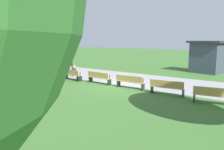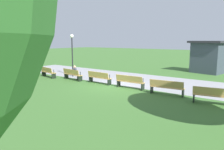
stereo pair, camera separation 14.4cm
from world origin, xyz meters
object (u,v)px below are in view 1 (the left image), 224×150
at_px(bench_4, 167,87).
at_px(trash_bin, 34,71).
at_px(bench_0, 47,72).
at_px(bench_1, 72,74).
at_px(bench_2, 99,77).
at_px(bench_5, 214,95).
at_px(person_seated, 75,72).
at_px(lamp_post, 72,47).
at_px(bench_3, 130,81).
at_px(kiosk, 207,57).

bearing_deg(bench_4, trash_bin, 175.46).
bearing_deg(bench_0, bench_4, 12.66).
distance_m(bench_1, bench_2, 2.67).
height_order(bench_5, person_seated, person_seated).
distance_m(bench_4, person_seated, 7.75).
bearing_deg(trash_bin, bench_1, 4.94).
bearing_deg(bench_0, lamp_post, 61.66).
relative_size(bench_3, trash_bin, 2.44).
bearing_deg(person_seated, bench_0, -163.76).
height_order(bench_0, bench_5, same).
height_order(bench_1, bench_3, same).
distance_m(person_seated, trash_bin, 4.84).
relative_size(bench_2, lamp_post, 0.54).
bearing_deg(bench_1, bench_5, 4.23).
bearing_deg(kiosk, bench_3, -90.57).
distance_m(bench_1, bench_3, 5.34).
xyz_separation_m(bench_2, bench_4, (5.34, -0.20, 0.00)).
bearing_deg(bench_2, kiosk, 66.98).
distance_m(bench_2, kiosk, 11.62).
relative_size(bench_3, person_seated, 1.66).
height_order(bench_0, bench_4, same).
bearing_deg(lamp_post, bench_3, -9.09).
height_order(bench_0, bench_2, same).
distance_m(bench_0, bench_5, 13.30).
xyz_separation_m(bench_4, person_seated, (-7.75, 0.12, 0.16)).
bearing_deg(lamp_post, bench_1, -43.85).
xyz_separation_m(bench_5, lamp_post, (-11.97, 1.65, 2.11)).
relative_size(bench_5, kiosk, 0.56).
relative_size(bench_0, person_seated, 1.69).
bearing_deg(bench_0, trash_bin, -169.40).
height_order(bench_4, person_seated, person_seated).
relative_size(bench_4, trash_bin, 2.47).
height_order(bench_4, bench_5, same).
height_order(person_seated, trash_bin, person_seated).
distance_m(bench_2, bench_4, 5.34).
bearing_deg(trash_bin, person_seated, 6.05).
relative_size(bench_2, bench_4, 0.99).
bearing_deg(bench_5, bench_4, 161.02).
bearing_deg(bench_5, trash_bin, 169.44).
xyz_separation_m(bench_0, bench_3, (7.99, 0.59, 0.00)).
relative_size(bench_3, lamp_post, 0.54).
height_order(bench_1, bench_2, same).
height_order(bench_2, bench_3, same).
distance_m(bench_2, bench_5, 8.01).
height_order(bench_2, trash_bin, bench_2).
distance_m(bench_0, kiosk, 15.10).
bearing_deg(bench_2, bench_5, -2.10).
height_order(bench_3, bench_5, same).
bearing_deg(trash_bin, kiosk, 42.38).
bearing_deg(bench_0, bench_1, 18.98).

